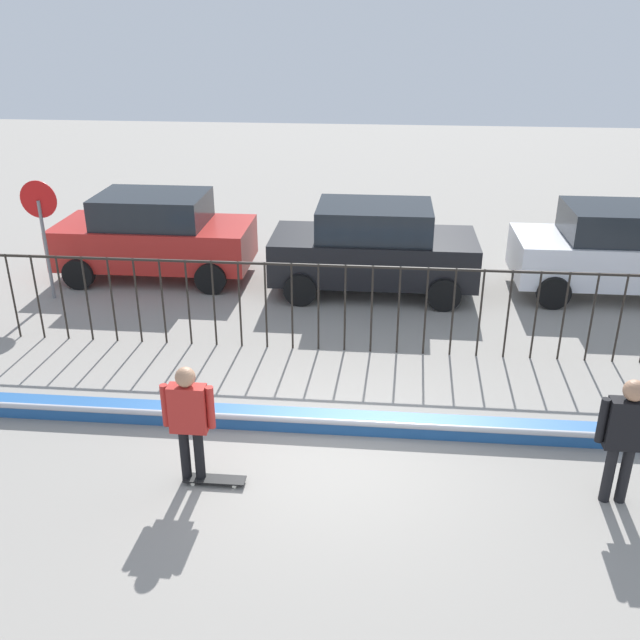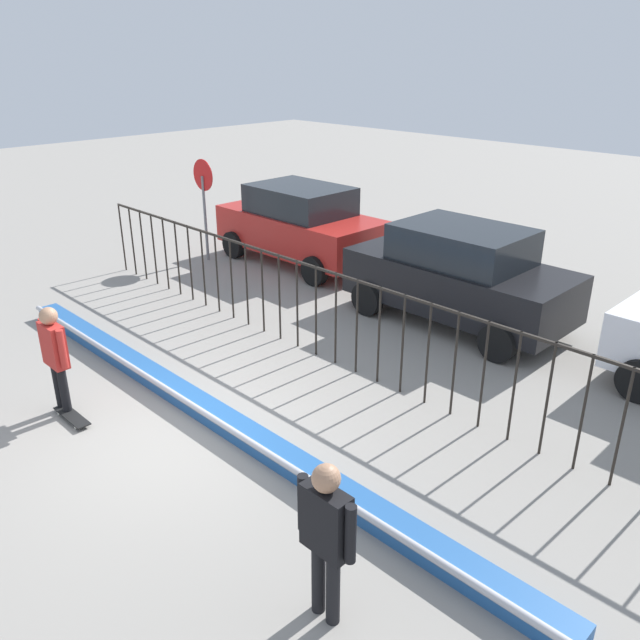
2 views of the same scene
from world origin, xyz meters
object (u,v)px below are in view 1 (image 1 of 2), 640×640
at_px(skateboard, 215,479).
at_px(camera_operator, 626,431).
at_px(parked_car_black, 374,248).
at_px(parked_car_white, 619,250).
at_px(parked_car_red, 155,235).
at_px(skateboarder, 189,415).
at_px(stop_sign, 42,224).

height_order(skateboard, camera_operator, camera_operator).
distance_m(parked_car_black, parked_car_white, 5.15).
bearing_deg(parked_car_red, skateboarder, -72.46).
height_order(parked_car_red, stop_sign, stop_sign).
bearing_deg(skateboarder, stop_sign, 123.59).
bearing_deg(parked_car_white, camera_operator, -106.68).
bearing_deg(parked_car_black, camera_operator, -64.35).
relative_size(parked_car_red, stop_sign, 1.72).
bearing_deg(parked_car_black, skateboarder, -106.27).
height_order(camera_operator, parked_car_white, parked_car_white).
bearing_deg(parked_car_black, parked_car_red, 175.44).
xyz_separation_m(camera_operator, parked_car_white, (1.99, 7.14, -0.05)).
bearing_deg(parked_car_red, stop_sign, -142.93).
distance_m(camera_operator, stop_sign, 11.43).
bearing_deg(skateboard, parked_car_black, 60.32).
distance_m(parked_car_red, parked_car_white, 10.05).
bearing_deg(parked_car_white, skateboard, -135.02).
relative_size(camera_operator, parked_car_white, 0.39).
bearing_deg(parked_car_white, skateboarder, -136.23).
distance_m(skateboarder, parked_car_white, 10.26).
height_order(camera_operator, parked_car_red, parked_car_red).
distance_m(parked_car_red, parked_car_black, 4.92).
height_order(skateboard, parked_car_white, parked_car_white).
bearing_deg(stop_sign, camera_operator, -30.32).
distance_m(camera_operator, parked_car_white, 7.41).
xyz_separation_m(parked_car_red, parked_car_white, (10.04, -0.14, 0.00)).
relative_size(parked_car_black, parked_car_white, 1.00).
relative_size(parked_car_white, stop_sign, 1.72).
bearing_deg(camera_operator, skateboarder, 10.35).
relative_size(camera_operator, stop_sign, 0.68).
height_order(skateboarder, skateboard, skateboarder).
distance_m(parked_car_white, stop_sign, 11.94).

